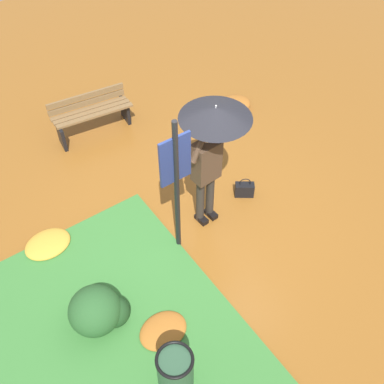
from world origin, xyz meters
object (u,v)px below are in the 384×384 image
(person_with_umbrella, at_px, (211,138))
(trash_bin, at_px, (176,374))
(info_sign_post, at_px, (176,175))
(park_bench, at_px, (92,113))
(handbag, at_px, (244,189))

(person_with_umbrella, bearing_deg, trash_bin, -134.53)
(info_sign_post, bearing_deg, person_with_umbrella, 16.97)
(park_bench, bearing_deg, handbag, -66.45)
(handbag, relative_size, trash_bin, 0.44)
(handbag, relative_size, park_bench, 0.26)
(handbag, xyz_separation_m, park_bench, (-1.23, 2.81, 0.28))
(person_with_umbrella, distance_m, handbag, 1.59)
(park_bench, bearing_deg, info_sign_post, -93.53)
(person_with_umbrella, relative_size, park_bench, 1.46)
(handbag, height_order, trash_bin, trash_bin)
(park_bench, distance_m, trash_bin, 4.91)
(handbag, bearing_deg, park_bench, 113.55)
(info_sign_post, xyz_separation_m, trash_bin, (-1.18, -1.70, -1.03))
(park_bench, relative_size, trash_bin, 1.68)
(person_with_umbrella, height_order, park_bench, person_with_umbrella)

